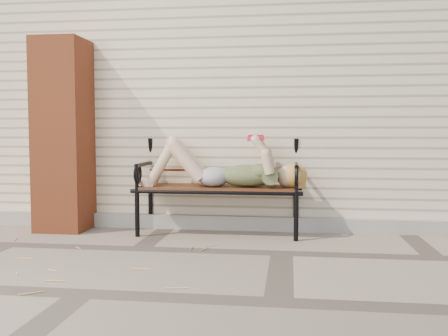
# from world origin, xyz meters

# --- Properties ---
(ground) EXTENTS (80.00, 80.00, 0.00)m
(ground) POSITION_xyz_m (0.00, 0.00, 0.00)
(ground) COLOR gray
(ground) RESTS_ON ground
(house_wall) EXTENTS (8.00, 4.00, 3.00)m
(house_wall) POSITION_xyz_m (0.00, 3.00, 1.50)
(house_wall) COLOR beige
(house_wall) RESTS_ON ground
(foundation_strip) EXTENTS (8.00, 0.10, 0.15)m
(foundation_strip) POSITION_xyz_m (0.00, 0.97, 0.07)
(foundation_strip) COLOR #9D988E
(foundation_strip) RESTS_ON ground
(brick_pillar) EXTENTS (0.50, 0.50, 2.00)m
(brick_pillar) POSITION_xyz_m (-2.30, 0.75, 1.00)
(brick_pillar) COLOR #A64925
(brick_pillar) RESTS_ON ground
(garden_bench) EXTENTS (1.77, 0.70, 1.14)m
(garden_bench) POSITION_xyz_m (-0.65, 0.85, 0.64)
(garden_bench) COLOR black
(garden_bench) RESTS_ON ground
(reading_woman) EXTENTS (1.67, 0.38, 0.52)m
(reading_woman) POSITION_xyz_m (-0.64, 0.71, 0.68)
(reading_woman) COLOR #0A3B49
(reading_woman) RESTS_ON ground
(straw_scatter) EXTENTS (2.36, 1.49, 0.01)m
(straw_scatter) POSITION_xyz_m (-1.72, -0.36, 0.01)
(straw_scatter) COLOR tan
(straw_scatter) RESTS_ON ground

